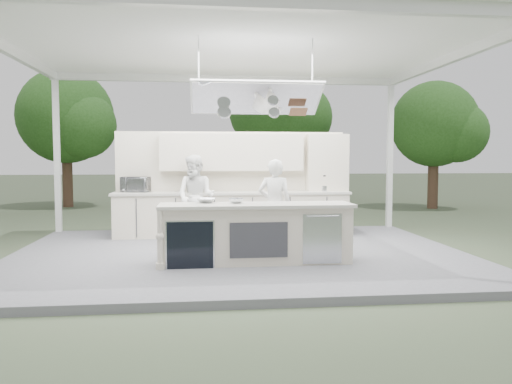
{
  "coord_description": "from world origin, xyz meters",
  "views": [
    {
      "loc": [
        -0.69,
        -8.81,
        1.81
      ],
      "look_at": [
        0.34,
        0.4,
        1.17
      ],
      "focal_mm": 35.0,
      "sensor_mm": 36.0,
      "label": 1
    }
  ],
  "objects": [
    {
      "name": "head_chef",
      "position": [
        0.65,
        0.09,
        0.95
      ],
      "size": [
        0.69,
        0.54,
        1.66
      ],
      "primitive_type": "imported",
      "rotation": [
        0.0,
        0.0,
        2.88
      ],
      "color": "white",
      "rests_on": "stage_deck"
    },
    {
      "name": "ground",
      "position": [
        0.0,
        0.0,
        0.0
      ],
      "size": [
        90.0,
        90.0,
        0.0
      ],
      "primitive_type": "plane",
      "color": "#3C4932",
      "rests_on": "ground"
    },
    {
      "name": "tent",
      "position": [
        0.0,
        -0.01,
        3.71
      ],
      "size": [
        8.2,
        6.2,
        3.86
      ],
      "color": "white",
      "rests_on": "ground"
    },
    {
      "name": "bowl_large",
      "position": [
        -0.6,
        -0.65,
        1.11
      ],
      "size": [
        0.39,
        0.39,
        0.07
      ],
      "primitive_type": "imported",
      "rotation": [
        0.0,
        0.0,
        -0.38
      ],
      "color": "silver",
      "rests_on": "demo_island"
    },
    {
      "name": "bowl_small",
      "position": [
        -0.11,
        -0.76,
        1.11
      ],
      "size": [
        0.31,
        0.31,
        0.08
      ],
      "primitive_type": "imported",
      "rotation": [
        0.0,
        0.0,
        0.32
      ],
      "color": "silver",
      "rests_on": "demo_island"
    },
    {
      "name": "demo_island",
      "position": [
        0.18,
        -0.91,
        0.6
      ],
      "size": [
        3.1,
        0.79,
        0.95
      ],
      "color": "beige",
      "rests_on": "stage_deck"
    },
    {
      "name": "back_counter",
      "position": [
        0.0,
        1.9,
        0.6
      ],
      "size": [
        5.08,
        0.72,
        0.95
      ],
      "color": "beige",
      "rests_on": "stage_deck"
    },
    {
      "name": "back_wall_unit",
      "position": [
        0.44,
        2.11,
        1.57
      ],
      "size": [
        5.05,
        0.48,
        2.25
      ],
      "color": "beige",
      "rests_on": "stage_deck"
    },
    {
      "name": "sous_chef",
      "position": [
        -0.78,
        1.55,
        0.99
      ],
      "size": [
        1.05,
        0.96,
        1.74
      ],
      "primitive_type": "imported",
      "rotation": [
        0.0,
        0.0,
        -0.44
      ],
      "color": "white",
      "rests_on": "stage_deck"
    },
    {
      "name": "toaster_oven",
      "position": [
        -2.06,
        2.08,
        1.23
      ],
      "size": [
        0.65,
        0.5,
        0.32
      ],
      "primitive_type": "imported",
      "rotation": [
        0.0,
        0.0,
        -0.2
      ],
      "color": "#B4B6BB",
      "rests_on": "back_counter"
    },
    {
      "name": "tree_cluster",
      "position": [
        -0.16,
        9.77,
        3.29
      ],
      "size": [
        19.55,
        9.4,
        5.85
      ],
      "color": "#453022",
      "rests_on": "ground"
    },
    {
      "name": "stage_deck",
      "position": [
        0.0,
        0.0,
        0.06
      ],
      "size": [
        8.0,
        6.0,
        0.12
      ],
      "primitive_type": "cube",
      "color": "slate",
      "rests_on": "ground"
    }
  ]
}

